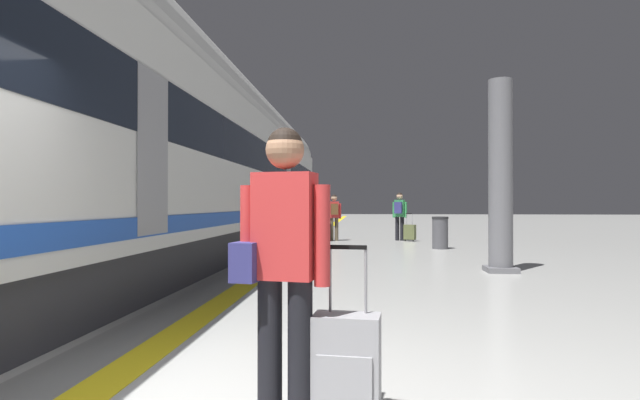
{
  "coord_description": "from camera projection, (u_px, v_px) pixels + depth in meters",
  "views": [
    {
      "loc": [
        1.22,
        -2.86,
        1.27
      ],
      "look_at": [
        0.55,
        5.26,
        1.33
      ],
      "focal_mm": 28.77,
      "sensor_mm": 36.0,
      "label": 1
    }
  ],
  "objects": [
    {
      "name": "suitcase_mid",
      "position": [
        324.0,
        230.0,
        17.48
      ],
      "size": [
        0.39,
        0.25,
        1.06
      ],
      "color": "black",
      "rests_on": "ground"
    },
    {
      "name": "safety_line_strip",
      "position": [
        290.0,
        254.0,
        12.96
      ],
      "size": [
        0.36,
        80.0,
        0.01
      ],
      "primitive_type": "cube",
      "color": "yellow",
      "rests_on": "ground"
    },
    {
      "name": "tactile_edge_band",
      "position": [
        276.0,
        254.0,
        12.99
      ],
      "size": [
        0.71,
        80.0,
        0.01
      ],
      "primitive_type": "cube",
      "color": "slate",
      "rests_on": "ground"
    },
    {
      "name": "suitcase_near",
      "position": [
        410.0,
        232.0,
        17.42
      ],
      "size": [
        0.44,
        0.36,
        0.95
      ],
      "color": "#596038",
      "rests_on": "ground"
    },
    {
      "name": "traveller_foreground",
      "position": [
        282.0,
        254.0,
        2.92
      ],
      "size": [
        0.56,
        0.3,
        1.71
      ],
      "color": "black",
      "rests_on": "ground"
    },
    {
      "name": "platform_pillar",
      "position": [
        501.0,
        180.0,
        9.56
      ],
      "size": [
        0.56,
        0.56,
        3.6
      ],
      "color": "slate",
      "rests_on": "ground"
    },
    {
      "name": "passenger_near",
      "position": [
        399.0,
        212.0,
        17.76
      ],
      "size": [
        0.49,
        0.4,
        1.66
      ],
      "color": "black",
      "rests_on": "ground"
    },
    {
      "name": "rolling_suitcase_foreground",
      "position": [
        347.0,
        366.0,
        2.92
      ],
      "size": [
        0.4,
        0.27,
        1.03
      ],
      "color": "#9E9EA3",
      "rests_on": "ground"
    },
    {
      "name": "high_speed_train",
      "position": [
        183.0,
        149.0,
        11.49
      ],
      "size": [
        2.94,
        33.34,
        4.97
      ],
      "color": "#38383D",
      "rests_on": "ground"
    },
    {
      "name": "waste_bin",
      "position": [
        440.0,
        233.0,
        14.46
      ],
      "size": [
        0.46,
        0.46,
        0.91
      ],
      "color": "#4C4C51",
      "rests_on": "ground"
    },
    {
      "name": "passenger_mid",
      "position": [
        334.0,
        213.0,
        17.63
      ],
      "size": [
        0.49,
        0.34,
        1.59
      ],
      "color": "brown",
      "rests_on": "ground"
    }
  ]
}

